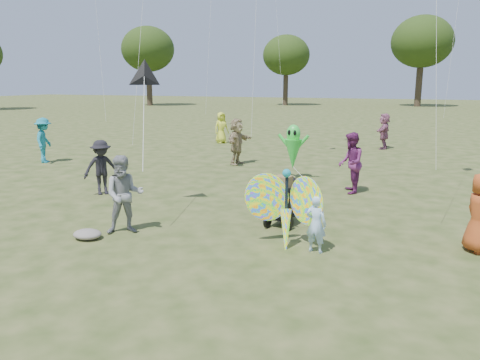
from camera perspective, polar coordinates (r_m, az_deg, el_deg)
name	(u,v)px	position (r m, az deg, el deg)	size (l,w,h in m)	color
ground	(219,257)	(8.44, -2.54, -9.41)	(160.00, 160.00, 0.00)	#51592B
child_girl	(316,224)	(8.63, 9.25, -5.33)	(0.39, 0.26, 1.07)	#ADD5F5
adult_man	(124,195)	(9.80, -13.92, -1.76)	(0.79, 0.61, 1.62)	gray
grey_bag	(87,234)	(9.84, -18.11, -6.30)	(0.58, 0.48, 0.19)	gray
crowd_a	(480,213)	(9.54, 27.22, -3.59)	(0.72, 0.47, 1.47)	#AD461B
crowd_b	(102,167)	(13.38, -16.52, 1.48)	(0.97, 0.56, 1.51)	black
crowd_d	(237,141)	(17.51, -0.38, 4.72)	(1.60, 0.51, 1.73)	tan
crowd_e	(351,163)	(13.32, 13.33, 2.04)	(0.83, 0.64, 1.70)	#6C245E
crowd_g	(221,128)	(23.69, -2.29, 6.40)	(0.76, 0.49, 1.55)	yellow
crowd_i	(44,140)	(19.41, -22.77, 4.49)	(1.11, 0.64, 1.72)	teal
crowd_j	(384,131)	(22.55, 17.16, 5.71)	(1.52, 0.48, 1.64)	#9E5A79
jogging_stroller	(284,197)	(10.20, 5.39, -2.06)	(0.60, 1.10, 1.09)	black
butterfly_kite	(286,209)	(8.80, 5.63, -3.50)	(1.74, 0.75, 1.69)	#FF283E
delta_kite_rig	(144,77)	(11.37, -11.59, 12.23)	(1.45, 2.06, 2.30)	black
alien_kite	(293,149)	(14.95, 6.49, 3.80)	(1.12, 0.69, 1.74)	#32D73F
tree_line	(438,42)	(52.29, 22.97, 15.22)	(91.78, 33.60, 10.79)	#3A2D21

